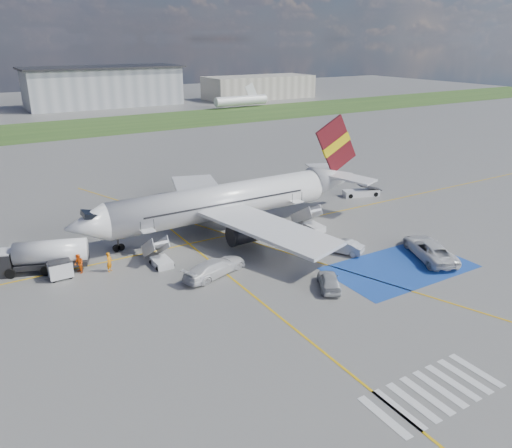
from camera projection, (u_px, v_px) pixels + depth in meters
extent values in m
plane|color=#60605E|center=(291.00, 276.00, 46.40)|extent=(400.00, 400.00, 0.00)
cube|color=#2D4C1E|center=(69.00, 129.00, 122.56)|extent=(400.00, 30.00, 0.01)
cube|color=gold|center=(230.00, 235.00, 56.02)|extent=(120.00, 0.20, 0.01)
cube|color=gold|center=(314.00, 344.00, 35.96)|extent=(0.20, 60.00, 0.01)
cube|color=gold|center=(230.00, 235.00, 56.02)|extent=(20.71, 56.45, 0.01)
cube|color=#1A419C|center=(400.00, 267.00, 48.05)|extent=(14.00, 8.00, 0.01)
cube|color=silver|center=(384.00, 417.00, 29.06)|extent=(0.60, 4.00, 0.01)
cube|color=silver|center=(399.00, 409.00, 29.64)|extent=(0.60, 4.00, 0.01)
cube|color=silver|center=(413.00, 402.00, 30.22)|extent=(0.60, 4.00, 0.01)
cube|color=silver|center=(426.00, 395.00, 30.81)|extent=(0.60, 4.00, 0.01)
cube|color=silver|center=(439.00, 389.00, 31.39)|extent=(0.60, 4.00, 0.01)
cube|color=silver|center=(452.00, 382.00, 31.97)|extent=(0.60, 4.00, 0.01)
cube|color=silver|center=(464.00, 376.00, 32.56)|extent=(0.60, 4.00, 0.01)
cube|color=silver|center=(476.00, 370.00, 33.14)|extent=(0.60, 4.00, 0.01)
cube|color=gray|center=(104.00, 87.00, 162.25)|extent=(48.00, 18.00, 12.00)
cube|color=gray|center=(259.00, 87.00, 184.06)|extent=(40.00, 16.00, 8.00)
cylinder|color=silver|center=(221.00, 202.00, 56.44)|extent=(26.00, 3.90, 3.90)
cone|color=silver|center=(86.00, 226.00, 49.16)|extent=(4.00, 3.90, 3.90)
cube|color=black|center=(91.00, 215.00, 49.08)|extent=(1.67, 1.90, 0.82)
cone|color=silver|center=(333.00, 179.00, 64.17)|extent=(6.50, 3.90, 3.90)
cube|color=silver|center=(269.00, 228.00, 50.32)|extent=(9.86, 15.95, 1.40)
cube|color=silver|center=(197.00, 187.00, 63.95)|extent=(9.86, 15.95, 1.40)
cylinder|color=#38383A|center=(246.00, 233.00, 52.65)|extent=(3.40, 2.10, 2.10)
cylinder|color=#38383A|center=(200.00, 205.00, 61.63)|extent=(3.40, 2.10, 2.10)
cube|color=#4F0D13|center=(336.00, 145.00, 62.79)|extent=(6.62, 0.30, 7.45)
cube|color=gold|center=(336.00, 145.00, 62.79)|extent=(4.36, 0.40, 3.08)
cube|color=silver|center=(353.00, 178.00, 61.66)|extent=(4.73, 5.95, 0.49)
cube|color=silver|center=(321.00, 168.00, 66.79)|extent=(4.73, 5.95, 0.49)
cube|color=black|center=(229.00, 203.00, 54.75)|extent=(19.50, 0.04, 0.18)
cube|color=black|center=(213.00, 194.00, 57.89)|extent=(19.50, 0.04, 0.18)
cube|color=silver|center=(155.00, 247.00, 49.18)|extent=(1.40, 3.73, 2.32)
cube|color=silver|center=(148.00, 231.00, 50.34)|extent=(1.40, 1.00, 0.12)
cylinder|color=black|center=(141.00, 227.00, 49.81)|extent=(0.06, 0.06, 1.10)
cylinder|color=black|center=(154.00, 224.00, 50.49)|extent=(0.06, 0.06, 1.10)
cube|color=silver|center=(162.00, 263.00, 48.28)|extent=(1.60, 2.40, 0.70)
cube|color=silver|center=(306.00, 215.00, 58.17)|extent=(1.40, 3.73, 2.32)
cube|color=silver|center=(297.00, 202.00, 59.32)|extent=(1.40, 1.00, 0.12)
cylinder|color=black|center=(292.00, 198.00, 58.79)|extent=(0.06, 0.06, 1.10)
cylinder|color=black|center=(302.00, 196.00, 59.47)|extent=(0.06, 0.06, 1.10)
cube|color=silver|center=(314.00, 228.00, 57.27)|extent=(1.60, 2.40, 0.70)
cube|color=black|center=(1.00, 263.00, 46.33)|extent=(2.82, 2.82, 2.20)
cylinder|color=silver|center=(51.00, 252.00, 46.88)|extent=(6.87, 4.29, 2.20)
cube|color=black|center=(53.00, 262.00, 47.26)|extent=(6.87, 4.29, 0.48)
cube|color=silver|center=(60.00, 270.00, 45.58)|extent=(2.07, 1.26, 1.44)
cube|color=black|center=(59.00, 262.00, 45.31)|extent=(1.96, 1.15, 0.12)
cube|color=silver|center=(361.00, 193.00, 69.90)|extent=(5.31, 3.15, 0.84)
cube|color=black|center=(370.00, 187.00, 69.92)|extent=(3.51, 2.21, 0.93)
imported|color=#ABAEB2|center=(329.00, 281.00, 43.83)|extent=(3.66, 4.57, 1.46)
imported|color=#A8AAAF|center=(343.00, 247.00, 51.15)|extent=(3.36, 4.36, 1.38)
imported|color=silver|center=(430.00, 246.00, 50.03)|extent=(5.09, 6.80, 2.32)
imported|color=silver|center=(215.00, 265.00, 46.22)|extent=(5.63, 3.64, 2.05)
imported|color=orange|center=(109.00, 262.00, 46.96)|extent=(0.82, 0.83, 1.94)
imported|color=#F2570C|center=(79.00, 264.00, 46.62)|extent=(0.90, 1.06, 1.93)
imported|color=orange|center=(286.00, 230.00, 54.77)|extent=(1.05, 1.23, 1.98)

